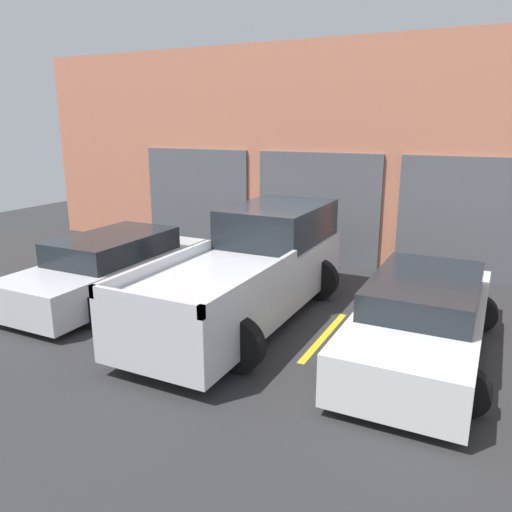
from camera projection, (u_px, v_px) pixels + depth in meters
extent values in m
plane|color=#2D2D30|center=(276.00, 297.00, 10.27)|extent=(28.00, 28.00, 0.00)
cube|color=#D17A5B|center=(331.00, 155.00, 12.43)|extent=(17.83, 0.60, 5.40)
cube|color=#595B60|center=(197.00, 199.00, 14.11)|extent=(3.19, 0.08, 2.77)
cube|color=#595B60|center=(317.00, 208.00, 12.56)|extent=(3.19, 0.08, 2.77)
cube|color=#595B60|center=(471.00, 220.00, 11.02)|extent=(3.19, 0.08, 2.77)
cube|color=silver|center=(244.00, 284.00, 8.87)|extent=(1.81, 5.52, 0.96)
cube|color=#1E2328|center=(279.00, 223.00, 9.96)|extent=(1.66, 2.48, 0.72)
cube|color=silver|center=(160.00, 264.00, 8.02)|extent=(0.08, 3.04, 0.18)
cube|color=silver|center=(256.00, 279.00, 7.27)|extent=(0.08, 3.04, 0.18)
cube|color=silver|center=(144.00, 301.00, 6.37)|extent=(1.81, 0.08, 0.18)
cylinder|color=black|center=(248.00, 269.00, 10.76)|extent=(0.83, 0.22, 0.83)
cylinder|color=black|center=(318.00, 279.00, 10.08)|extent=(0.83, 0.22, 0.83)
cylinder|color=black|center=(148.00, 325.00, 7.80)|extent=(0.83, 0.22, 0.83)
cylinder|color=black|center=(237.00, 344.00, 7.12)|extent=(0.83, 0.22, 0.83)
cube|color=white|center=(421.00, 325.00, 7.61)|extent=(1.72, 4.64, 0.70)
cube|color=#1E2328|center=(426.00, 289.00, 7.56)|extent=(1.51, 2.55, 0.40)
cylinder|color=black|center=(391.00, 300.00, 9.22)|extent=(0.62, 0.22, 0.62)
cylinder|color=black|center=(479.00, 313.00, 8.57)|extent=(0.62, 0.22, 0.62)
cylinder|color=black|center=(346.00, 366.00, 6.73)|extent=(0.62, 0.22, 0.62)
cylinder|color=black|center=(465.00, 391.00, 6.09)|extent=(0.62, 0.22, 0.62)
cube|color=silver|center=(112.00, 274.00, 10.24)|extent=(1.71, 4.60, 0.68)
cube|color=#1E2328|center=(114.00, 246.00, 10.19)|extent=(1.50, 2.53, 0.46)
cylinder|color=black|center=(130.00, 261.00, 11.84)|extent=(0.61, 0.22, 0.61)
cylinder|color=black|center=(182.00, 269.00, 11.20)|extent=(0.61, 0.22, 0.61)
cylinder|color=black|center=(29.00, 297.00, 9.37)|extent=(0.61, 0.22, 0.61)
cylinder|color=black|center=(89.00, 310.00, 8.73)|extent=(0.61, 0.22, 0.61)
cube|color=gold|center=(60.00, 285.00, 11.02)|extent=(0.12, 2.20, 0.01)
cube|color=gold|center=(174.00, 307.00, 9.71)|extent=(0.12, 2.20, 0.01)
cube|color=gold|center=(324.00, 336.00, 8.39)|extent=(0.12, 2.20, 0.01)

